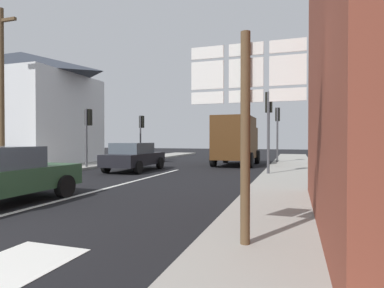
{
  "coord_description": "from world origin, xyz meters",
  "views": [
    {
      "loc": [
        6.02,
        -3.87,
        1.65
      ],
      "look_at": [
        0.92,
        11.69,
        1.41
      ],
      "focal_mm": 29.48,
      "sensor_mm": 36.0,
      "label": 1
    }
  ],
  "objects_px": {
    "sedan_far": "(134,156)",
    "traffic_light_near_right": "(269,114)",
    "traffic_light_far_left": "(141,128)",
    "delivery_truck": "(236,139)",
    "route_sign_post": "(246,115)",
    "traffic_light_far_right": "(278,122)",
    "traffic_light_near_left": "(88,125)"
  },
  "relations": [
    {
      "from": "sedan_far",
      "to": "traffic_light_near_right",
      "type": "distance_m",
      "value": 7.17
    },
    {
      "from": "traffic_light_near_right",
      "to": "traffic_light_far_left",
      "type": "distance_m",
      "value": 11.87
    },
    {
      "from": "delivery_truck",
      "to": "route_sign_post",
      "type": "relative_size",
      "value": 1.57
    },
    {
      "from": "traffic_light_near_right",
      "to": "route_sign_post",
      "type": "bearing_deg",
      "value": -87.45
    },
    {
      "from": "route_sign_post",
      "to": "traffic_light_near_right",
      "type": "distance_m",
      "value": 9.93
    },
    {
      "from": "delivery_truck",
      "to": "traffic_light_near_right",
      "type": "xyz_separation_m",
      "value": [
        2.43,
        -5.39,
        1.13
      ]
    },
    {
      "from": "traffic_light_far_right",
      "to": "route_sign_post",
      "type": "bearing_deg",
      "value": -88.55
    },
    {
      "from": "route_sign_post",
      "to": "traffic_light_near_right",
      "type": "xyz_separation_m",
      "value": [
        -0.44,
        9.89,
        0.78
      ]
    },
    {
      "from": "traffic_light_far_right",
      "to": "traffic_light_near_left",
      "type": "height_order",
      "value": "traffic_light_far_right"
    },
    {
      "from": "sedan_far",
      "to": "route_sign_post",
      "type": "height_order",
      "value": "route_sign_post"
    },
    {
      "from": "sedan_far",
      "to": "traffic_light_near_right",
      "type": "height_order",
      "value": "traffic_light_near_right"
    },
    {
      "from": "traffic_light_far_right",
      "to": "traffic_light_near_right",
      "type": "height_order",
      "value": "traffic_light_far_right"
    },
    {
      "from": "route_sign_post",
      "to": "traffic_light_near_left",
      "type": "bearing_deg",
      "value": 135.04
    },
    {
      "from": "delivery_truck",
      "to": "traffic_light_far_right",
      "type": "xyz_separation_m",
      "value": [
        2.43,
        2.17,
        1.15
      ]
    },
    {
      "from": "traffic_light_near_right",
      "to": "traffic_light_near_left",
      "type": "xyz_separation_m",
      "value": [
        -9.79,
        0.33,
        -0.32
      ]
    },
    {
      "from": "route_sign_post",
      "to": "traffic_light_far_right",
      "type": "height_order",
      "value": "traffic_light_far_right"
    },
    {
      "from": "sedan_far",
      "to": "traffic_light_far_right",
      "type": "height_order",
      "value": "traffic_light_far_right"
    },
    {
      "from": "traffic_light_far_right",
      "to": "traffic_light_near_left",
      "type": "bearing_deg",
      "value": -143.56
    },
    {
      "from": "route_sign_post",
      "to": "traffic_light_far_right",
      "type": "xyz_separation_m",
      "value": [
        -0.44,
        17.44,
        0.8
      ]
    },
    {
      "from": "traffic_light_near_left",
      "to": "traffic_light_near_right",
      "type": "bearing_deg",
      "value": -1.93
    },
    {
      "from": "route_sign_post",
      "to": "traffic_light_far_left",
      "type": "xyz_separation_m",
      "value": [
        -10.23,
        16.6,
        0.52
      ]
    },
    {
      "from": "traffic_light_near_left",
      "to": "delivery_truck",
      "type": "bearing_deg",
      "value": 34.49
    },
    {
      "from": "delivery_truck",
      "to": "route_sign_post",
      "type": "height_order",
      "value": "route_sign_post"
    },
    {
      "from": "route_sign_post",
      "to": "traffic_light_near_right",
      "type": "height_order",
      "value": "traffic_light_near_right"
    },
    {
      "from": "sedan_far",
      "to": "route_sign_post",
      "type": "relative_size",
      "value": 1.33
    },
    {
      "from": "route_sign_post",
      "to": "traffic_light_far_left",
      "type": "distance_m",
      "value": 19.51
    },
    {
      "from": "traffic_light_far_right",
      "to": "delivery_truck",
      "type": "bearing_deg",
      "value": -138.21
    },
    {
      "from": "sedan_far",
      "to": "traffic_light_far_left",
      "type": "xyz_separation_m",
      "value": [
        -2.92,
        6.49,
        1.77
      ]
    },
    {
      "from": "sedan_far",
      "to": "delivery_truck",
      "type": "bearing_deg",
      "value": 49.3
    },
    {
      "from": "route_sign_post",
      "to": "traffic_light_near_left",
      "type": "xyz_separation_m",
      "value": [
        -10.23,
        10.22,
        0.46
      ]
    },
    {
      "from": "delivery_truck",
      "to": "traffic_light_far_left",
      "type": "distance_m",
      "value": 7.53
    },
    {
      "from": "traffic_light_near_left",
      "to": "traffic_light_far_right",
      "type": "bearing_deg",
      "value": 36.44
    }
  ]
}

